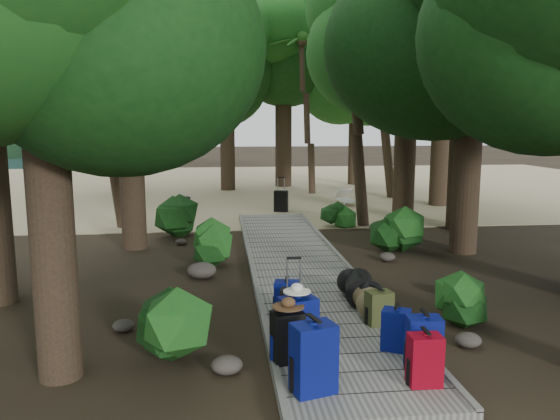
{
  "coord_description": "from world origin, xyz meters",
  "views": [
    {
      "loc": [
        -1.56,
        -9.77,
        2.95
      ],
      "look_at": [
        -0.22,
        2.37,
        1.0
      ],
      "focal_mm": 35.0,
      "sensor_mm": 36.0,
      "label": 1
    }
  ],
  "objects": [
    {
      "name": "ground",
      "position": [
        0.0,
        0.0,
        0.0
      ],
      "size": [
        120.0,
        120.0,
        0.0
      ],
      "primitive_type": "plane",
      "color": "#302518",
      "rests_on": "ground"
    },
    {
      "name": "sand_beach",
      "position": [
        0.0,
        16.0,
        0.01
      ],
      "size": [
        40.0,
        22.0,
        0.02
      ],
      "primitive_type": "cube",
      "color": "tan",
      "rests_on": "ground"
    },
    {
      "name": "boardwalk",
      "position": [
        0.0,
        1.0,
        0.06
      ],
      "size": [
        2.0,
        12.0,
        0.12
      ],
      "primitive_type": "cube",
      "color": "gray",
      "rests_on": "ground"
    },
    {
      "name": "backpack_left_a",
      "position": [
        -0.61,
        -4.4,
        0.54
      ],
      "size": [
        0.52,
        0.42,
        0.84
      ],
      "primitive_type": null,
      "rotation": [
        0.0,
        0.0,
        0.28
      ],
      "color": "navy",
      "rests_on": "boardwalk"
    },
    {
      "name": "backpack_left_b",
      "position": [
        -0.79,
        -3.63,
        0.46
      ],
      "size": [
        0.42,
        0.34,
        0.69
      ],
      "primitive_type": null,
      "rotation": [
        0.0,
        0.0,
        0.22
      ],
      "color": "black",
      "rests_on": "boardwalk"
    },
    {
      "name": "backpack_left_c",
      "position": [
        -0.64,
        -3.45,
        0.52
      ],
      "size": [
        0.51,
        0.43,
        0.81
      ],
      "primitive_type": null,
      "rotation": [
        0.0,
        0.0,
        0.32
      ],
      "color": "navy",
      "rests_on": "boardwalk"
    },
    {
      "name": "backpack_left_d",
      "position": [
        -0.6,
        -1.97,
        0.4
      ],
      "size": [
        0.41,
        0.33,
        0.55
      ],
      "primitive_type": null,
      "rotation": [
        0.0,
        0.0,
        -0.21
      ],
      "color": "navy",
      "rests_on": "boardwalk"
    },
    {
      "name": "backpack_right_a",
      "position": [
        0.62,
        -4.38,
        0.44
      ],
      "size": [
        0.36,
        0.26,
        0.63
      ],
      "primitive_type": null,
      "rotation": [
        0.0,
        0.0,
        -0.02
      ],
      "color": "#980010",
      "rests_on": "boardwalk"
    },
    {
      "name": "backpack_right_b",
      "position": [
        0.74,
        -4.01,
        0.47
      ],
      "size": [
        0.41,
        0.3,
        0.7
      ],
      "primitive_type": null,
      "rotation": [
        0.0,
        0.0,
        -0.09
      ],
      "color": "navy",
      "rests_on": "boardwalk"
    },
    {
      "name": "backpack_right_c",
      "position": [
        0.6,
        -3.44,
        0.41
      ],
      "size": [
        0.41,
        0.37,
        0.58
      ],
      "primitive_type": null,
      "rotation": [
        0.0,
        0.0,
        -0.47
      ],
      "color": "navy",
      "rests_on": "boardwalk"
    },
    {
      "name": "backpack_right_d",
      "position": [
        0.65,
        -2.55,
        0.39
      ],
      "size": [
        0.39,
        0.32,
        0.54
      ],
      "primitive_type": null,
      "rotation": [
        0.0,
        0.0,
        0.2
      ],
      "color": "#3B431F",
      "rests_on": "boardwalk"
    },
    {
      "name": "duffel_right_khaki",
      "position": [
        0.67,
        -1.99,
        0.32
      ],
      "size": [
        0.56,
        0.69,
        0.4
      ],
      "primitive_type": null,
      "rotation": [
        0.0,
        0.0,
        0.32
      ],
      "color": "brown",
      "rests_on": "boardwalk"
    },
    {
      "name": "duffel_right_black",
      "position": [
        0.63,
        -1.56,
        0.35
      ],
      "size": [
        0.59,
        0.81,
        0.46
      ],
      "primitive_type": null,
      "rotation": [
        0.0,
        0.0,
        -0.2
      ],
      "color": "black",
      "rests_on": "boardwalk"
    },
    {
      "name": "suitcase_on_boardwalk",
      "position": [
        -0.58,
        -2.56,
        0.4
      ],
      "size": [
        0.4,
        0.28,
        0.56
      ],
      "primitive_type": null,
      "rotation": [
        0.0,
        0.0,
        -0.24
      ],
      "color": "black",
      "rests_on": "boardwalk"
    },
    {
      "name": "lone_suitcase_on_sand",
      "position": [
        0.45,
        8.15,
        0.37
      ],
      "size": [
        0.5,
        0.38,
        0.7
      ],
      "primitive_type": null,
      "rotation": [
        0.0,
        0.0,
        -0.31
      ],
      "color": "black",
      "rests_on": "sand_beach"
    },
    {
      "name": "hat_brown",
      "position": [
        -0.79,
        -3.65,
        0.86
      ],
      "size": [
        0.38,
        0.38,
        0.12
      ],
      "primitive_type": null,
      "color": "#51351E",
      "rests_on": "backpack_left_b"
    },
    {
      "name": "hat_white",
      "position": [
        -0.66,
        -3.47,
        0.99
      ],
      "size": [
        0.34,
        0.34,
        0.11
      ],
      "primitive_type": null,
      "color": "silver",
      "rests_on": "backpack_left_c"
    },
    {
      "name": "kayak",
      "position": [
        -2.9,
        10.14,
        0.19
      ],
      "size": [
        1.18,
        3.56,
        0.35
      ],
      "primitive_type": "ellipsoid",
      "rotation": [
        0.0,
        0.0,
        -0.12
      ],
      "color": "red",
      "rests_on": "sand_beach"
    },
    {
      "name": "sun_lounger",
      "position": [
        3.02,
        9.46,
        0.28
      ],
      "size": [
        0.75,
        1.69,
        0.53
      ],
      "primitive_type": null,
      "rotation": [
        0.0,
        0.0,
        0.14
      ],
      "color": "silver",
      "rests_on": "sand_beach"
    },
    {
      "name": "tree_right_c",
      "position": [
        3.98,
        2.0,
        4.4
      ],
      "size": [
        5.08,
        5.08,
        8.8
      ],
      "primitive_type": null,
      "color": "black",
      "rests_on": "ground"
    },
    {
      "name": "tree_right_d",
      "position": [
        5.16,
        4.68,
        5.92
      ],
      "size": [
        6.46,
        6.46,
        11.84
      ],
      "primitive_type": null,
      "color": "black",
      "rests_on": "ground"
    },
    {
      "name": "tree_right_e",
      "position": [
        4.13,
        6.62,
        4.76
      ],
      "size": [
        5.29,
        5.29,
        9.53
      ],
      "primitive_type": null,
      "color": "black",
      "rests_on": "ground"
    },
    {
      "name": "tree_right_f",
      "position": [
        6.29,
        9.02,
        5.11
      ],
      "size": [
        5.72,
        5.72,
        10.22
      ],
      "primitive_type": null,
      "color": "black",
      "rests_on": "ground"
    },
    {
      "name": "tree_left_a",
      "position": [
        -3.46,
        -3.5,
        3.55
      ],
      "size": [
        4.26,
        4.26,
        7.11
      ],
      "primitive_type": null,
      "color": "black",
      "rests_on": "ground"
    },
    {
      "name": "tree_left_c",
      "position": [
        -3.61,
        3.23,
        4.14
      ],
      "size": [
        4.76,
        4.76,
        8.28
      ],
      "primitive_type": null,
      "color": "black",
      "rests_on": "ground"
    },
    {
      "name": "tree_back_a",
      "position": [
        -1.21,
        14.39,
        4.58
      ],
      "size": [
        5.3,
        5.3,
        9.17
      ],
      "primitive_type": null,
      "color": "black",
      "rests_on": "ground"
    },
    {
      "name": "tree_back_b",
      "position": [
        1.41,
        15.64,
        5.48
      ],
      "size": [
        6.13,
        6.13,
        10.95
      ],
      "primitive_type": null,
      "color": "black",
      "rests_on": "ground"
    },
    {
      "name": "tree_back_c",
      "position": [
        4.88,
        16.02,
        4.01
      ],
      "size": [
        4.45,
        4.45,
        8.02
      ],
      "primitive_type": null,
      "color": "black",
      "rests_on": "ground"
    },
    {
      "name": "tree_back_d",
      "position": [
        -5.69,
        14.69,
        4.46
      ],
      "size": [
        5.36,
        5.36,
        8.93
      ],
      "primitive_type": null,
      "color": "black",
      "rests_on": "ground"
    },
    {
      "name": "palm_right_a",
      "position": [
        2.68,
        5.7,
        3.93
      ],
      "size": [
        4.61,
        4.61,
        7.86
      ],
      "primitive_type": null,
      "color": "#174413",
      "rests_on": "ground"
    },
    {
      "name": "palm_right_b",
      "position": [
        5.21,
        11.5,
        4.71
      ],
      "size": [
        4.87,
        4.87,
        9.41
      ],
      "primitive_type": null,
      "color": "#174413",
      "rests_on": "ground"
    },
    {
      "name": "palm_right_c",
      "position": [
        2.51,
        13.0,
        3.15
      ],
      "size": [
        3.96,
        3.96,
        6.3
      ],
      "primitive_type": null,
      "color": "#174413",
      "rests_on": "ground"
    },
    {
      "name": "palm_left_a",
      "position": [
        -4.58,
        5.86,
        3.27
      ],
      "size": [
        4.11,
        4.11,
        6.54
      ],
      "primitive_type": null,
      "color": "#174413",
      "rests_on": "ground"
    },
    {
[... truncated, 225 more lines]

